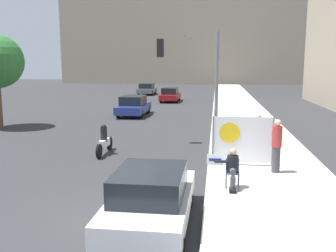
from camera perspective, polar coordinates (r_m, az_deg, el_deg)
The scene contains 12 objects.
ground_plane at distance 9.42m, azimuth -7.41°, elevation -14.72°, with size 160.00×160.00×0.00m, color #303033.
sidewalk_curb at distance 23.67m, azimuth 11.85°, elevation 0.10°, with size 4.29×90.00×0.13m, color beige.
seated_protester at distance 11.43m, azimuth 9.72°, elevation -6.19°, with size 0.98×0.77×1.22m.
jogger_on_sidewalk at distance 13.37m, azimuth 16.22°, elevation -2.83°, with size 0.34×0.34×1.85m.
pedestrian_behind at distance 16.06m, azimuth 13.62°, elevation -1.12°, with size 0.34×0.34×1.65m.
protest_banner at distance 13.96m, azimuth 11.22°, elevation -2.10°, with size 2.22×0.06×1.81m.
traffic_light_pole at distance 17.60m, azimuth 4.01°, elevation 8.73°, with size 2.88×2.65×5.15m.
parked_car_curbside at distance 9.09m, azimuth -2.63°, elevation -10.79°, with size 1.84×4.10×1.40m.
car_on_road_nearest at distance 28.05m, azimuth -5.26°, elevation 3.10°, with size 1.87×4.59×1.49m.
car_on_road_midblock at distance 38.30m, azimuth 0.33°, elevation 4.81°, with size 1.75×4.42×1.43m.
car_on_road_distant at distance 46.96m, azimuth -3.23°, elevation 5.66°, with size 1.88×4.21×1.41m.
motorcycle_on_road at distance 16.27m, azimuth -9.69°, elevation -2.32°, with size 0.28×2.14×1.30m.
Camera 1 is at (2.26, -8.29, 3.85)m, focal length 40.00 mm.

